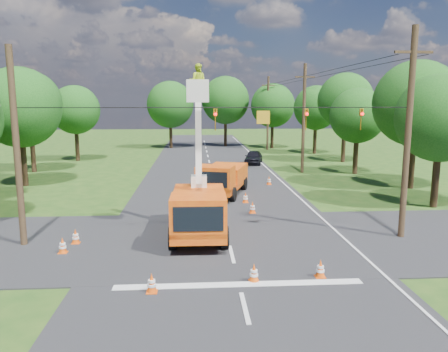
{
  "coord_description": "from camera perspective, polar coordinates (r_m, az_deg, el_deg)",
  "views": [
    {
      "loc": [
        -1.53,
        -17.98,
        6.54
      ],
      "look_at": [
        0.01,
        5.18,
        2.6
      ],
      "focal_mm": 35.0,
      "sensor_mm": 36.0,
      "label": 1
    }
  ],
  "objects": [
    {
      "name": "road_main",
      "position": [
        38.57,
        -1.47,
        -0.14
      ],
      "size": [
        12.0,
        100.0,
        0.06
      ],
      "primitive_type": "cube",
      "color": "black",
      "rests_on": "ground"
    },
    {
      "name": "signal_span",
      "position": [
        20.34,
        6.91,
        7.7
      ],
      "size": [
        18.0,
        0.29,
        1.07
      ],
      "color": "black",
      "rests_on": "ground"
    },
    {
      "name": "pole_right_far",
      "position": [
        60.83,
        5.75,
        8.23
      ],
      "size": [
        1.8,
        0.3,
        10.0
      ],
      "color": "#4C3823",
      "rests_on": "ground"
    },
    {
      "name": "stop_bar",
      "position": [
        16.24,
        1.99,
        -14.12
      ],
      "size": [
        9.0,
        0.45,
        0.02
      ],
      "primitive_type": "cube",
      "color": "silver",
      "rests_on": "ground"
    },
    {
      "name": "tree_right_c",
      "position": [
        41.69,
        17.05,
        7.52
      ],
      "size": [
        5.0,
        5.0,
        7.83
      ],
      "color": "#382616",
      "rests_on": "ground"
    },
    {
      "name": "traffic_cone_1",
      "position": [
        17.13,
        12.48,
        -11.75
      ],
      "size": [
        0.38,
        0.38,
        0.71
      ],
      "color": "#EB510C",
      "rests_on": "ground"
    },
    {
      "name": "traffic_cone_7",
      "position": [
        35.05,
        5.9,
        -0.58
      ],
      "size": [
        0.38,
        0.38,
        0.71
      ],
      "color": "#EB510C",
      "rests_on": "ground"
    },
    {
      "name": "distant_car",
      "position": [
        46.78,
        3.89,
        2.46
      ],
      "size": [
        2.61,
        4.52,
        1.45
      ],
      "primitive_type": "imported",
      "rotation": [
        0.0,
        0.0,
        -0.22
      ],
      "color": "black",
      "rests_on": "ground"
    },
    {
      "name": "traffic_cone_3",
      "position": [
        28.67,
        2.82,
        -2.83
      ],
      "size": [
        0.38,
        0.38,
        0.71
      ],
      "color": "#EB510C",
      "rests_on": "ground"
    },
    {
      "name": "traffic_cone_5",
      "position": [
        20.52,
        -20.33,
        -8.52
      ],
      "size": [
        0.38,
        0.38,
        0.71
      ],
      "color": "#EB510C",
      "rests_on": "ground"
    },
    {
      "name": "traffic_cone_2",
      "position": [
        26.04,
        3.74,
        -4.12
      ],
      "size": [
        0.38,
        0.38,
        0.71
      ],
      "color": "#EB510C",
      "rests_on": "ground"
    },
    {
      "name": "traffic_cone_4",
      "position": [
        21.65,
        -18.82,
        -7.49
      ],
      "size": [
        0.38,
        0.38,
        0.71
      ],
      "color": "#EB510C",
      "rests_on": "ground"
    },
    {
      "name": "road_cross",
      "position": [
        21.08,
        0.56,
        -8.44
      ],
      "size": [
        56.0,
        10.0,
        0.07
      ],
      "primitive_type": "cube",
      "color": "black",
      "rests_on": "ground"
    },
    {
      "name": "traffic_cone_8",
      "position": [
        16.41,
        3.93,
        -12.52
      ],
      "size": [
        0.38,
        0.38,
        0.71
      ],
      "color": "#EB510C",
      "rests_on": "ground"
    },
    {
      "name": "ground",
      "position": [
        38.57,
        -1.47,
        -0.14
      ],
      "size": [
        140.0,
        140.0,
        0.0
      ],
      "primitive_type": "plane",
      "color": "#204615",
      "rests_on": "ground"
    },
    {
      "name": "tree_far_b",
      "position": [
        65.14,
        0.19,
        9.86
      ],
      "size": [
        7.0,
        7.0,
        10.32
      ],
      "color": "#382616",
      "rests_on": "ground"
    },
    {
      "name": "ground_worker",
      "position": [
        20.34,
        -2.39,
        -6.72
      ],
      "size": [
        0.71,
        0.66,
        1.63
      ],
      "primitive_type": "imported",
      "rotation": [
        0.0,
        0.0,
        0.59
      ],
      "color": "#D85F12",
      "rests_on": "ground"
    },
    {
      "name": "tree_left_e",
      "position": [
        44.67,
        -24.08,
        8.74
      ],
      "size": [
        5.8,
        5.8,
        9.41
      ],
      "color": "#382616",
      "rests_on": "ground"
    },
    {
      "name": "second_truck",
      "position": [
        30.74,
        -0.19,
        -0.28
      ],
      "size": [
        4.12,
        6.8,
        2.4
      ],
      "rotation": [
        0.0,
        0.0,
        -0.3
      ],
      "color": "orange",
      "rests_on": "ground"
    },
    {
      "name": "pole_right_mid",
      "position": [
        41.25,
        10.37,
        7.48
      ],
      "size": [
        1.8,
        0.3,
        10.0
      ],
      "color": "#4C3823",
      "rests_on": "ground"
    },
    {
      "name": "tree_left_f",
      "position": [
        51.72,
        -18.86,
        8.17
      ],
      "size": [
        5.4,
        5.4,
        8.4
      ],
      "color": "#382616",
      "rests_on": "ground"
    },
    {
      "name": "tree_far_a",
      "position": [
        63.08,
        -7.04,
        9.24
      ],
      "size": [
        6.6,
        6.6,
        9.5
      ],
      "color": "#382616",
      "rests_on": "ground"
    },
    {
      "name": "tree_far_c",
      "position": [
        62.96,
        6.37,
        9.13
      ],
      "size": [
        6.2,
        6.2,
        9.18
      ],
      "color": "#382616",
      "rests_on": "ground"
    },
    {
      "name": "tree_right_b",
      "position": [
        36.0,
        23.82,
        8.65
      ],
      "size": [
        6.4,
        6.4,
        9.65
      ],
      "color": "#382616",
      "rests_on": "ground"
    },
    {
      "name": "bucket_truck",
      "position": [
        21.37,
        -3.31,
        -3.36
      ],
      "size": [
        2.77,
        6.74,
        8.35
      ],
      "rotation": [
        0.0,
        0.0,
        -0.02
      ],
      "color": "orange",
      "rests_on": "ground"
    },
    {
      "name": "tree_right_a",
      "position": [
        30.03,
        26.43,
        6.77
      ],
      "size": [
        5.4,
        5.4,
        8.28
      ],
      "color": "#382616",
      "rests_on": "ground"
    },
    {
      "name": "pole_left",
      "position": [
        21.61,
        -25.46,
        3.28
      ],
      "size": [
        0.3,
        0.3,
        9.0
      ],
      "color": "#4C3823",
      "rests_on": "ground"
    },
    {
      "name": "edge_line",
      "position": [
        39.2,
        6.74,
        -0.04
      ],
      "size": [
        0.12,
        90.0,
        0.02
      ],
      "primitive_type": "cube",
      "color": "silver",
      "rests_on": "ground"
    },
    {
      "name": "pole_right_near",
      "position": [
        22.4,
        22.91,
        5.21
      ],
      "size": [
        1.8,
        0.3,
        10.0
      ],
      "color": "#4C3823",
      "rests_on": "ground"
    },
    {
      "name": "tree_right_e",
      "position": [
        57.08,
        11.92,
        8.69
      ],
      "size": [
        5.6,
        5.6,
        8.63
      ],
      "color": "#382616",
      "rests_on": "ground"
    },
    {
      "name": "tree_left_d",
      "position": [
        37.49,
        -25.12,
        8.1
      ],
      "size": [
        6.2,
        6.2,
        9.24
      ],
      "color": "#382616",
      "rests_on": "ground"
    },
    {
      "name": "traffic_cone_0",
      "position": [
        15.73,
        -9.43,
        -13.65
      ],
      "size": [
        0.38,
        0.38,
        0.71
      ],
      "color": "#EB510C",
      "rests_on": "ground"
    },
    {
      "name": "tree_right_d",
      "position": [
        49.74,
        15.58,
        9.44
      ],
      "size": [
        6.0,
        6.0,
        9.7
      ],
      "color": "#382616",
      "rests_on": "ground"
    }
  ]
}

